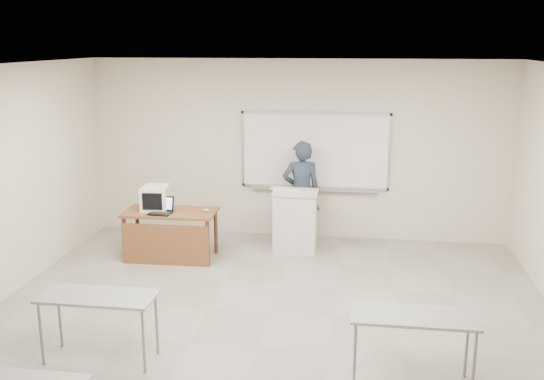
% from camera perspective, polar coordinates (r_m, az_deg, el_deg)
% --- Properties ---
extents(floor, '(7.00, 8.00, 0.01)m').
position_cam_1_polar(floor, '(6.90, -1.28, -14.57)').
color(floor, gray).
rests_on(floor, ground).
extents(whiteboard, '(2.48, 0.10, 1.31)m').
position_cam_1_polar(whiteboard, '(10.13, 4.08, 3.62)').
color(whiteboard, white).
rests_on(whiteboard, floor).
extents(student_desks, '(4.40, 2.20, 0.73)m').
position_cam_1_polar(student_desks, '(5.41, -3.76, -15.00)').
color(student_desks, gray).
rests_on(student_desks, floor).
extents(instructor_desk, '(1.40, 0.70, 0.75)m').
position_cam_1_polar(instructor_desk, '(9.34, -9.71, -3.40)').
color(instructor_desk, brown).
rests_on(instructor_desk, floor).
extents(podium, '(0.70, 0.51, 0.98)m').
position_cam_1_polar(podium, '(9.64, 2.19, -2.93)').
color(podium, silver).
rests_on(podium, floor).
extents(crt_monitor, '(0.40, 0.45, 0.38)m').
position_cam_1_polar(crt_monitor, '(9.48, -10.90, -0.73)').
color(crt_monitor, beige).
rests_on(crt_monitor, instructor_desk).
extents(laptop, '(0.33, 0.30, 0.24)m').
position_cam_1_polar(laptop, '(9.28, -10.39, -1.81)').
color(laptop, black).
rests_on(laptop, instructor_desk).
extents(mouse, '(0.11, 0.08, 0.04)m').
position_cam_1_polar(mouse, '(9.27, -6.23, -1.91)').
color(mouse, '#A9ABB2').
rests_on(mouse, instructor_desk).
extents(keyboard, '(0.52, 0.23, 0.03)m').
position_cam_1_polar(keyboard, '(9.60, 1.38, 0.11)').
color(keyboard, beige).
rests_on(keyboard, podium).
extents(presenter, '(0.70, 0.55, 1.71)m').
position_cam_1_polar(presenter, '(9.99, 2.76, -0.19)').
color(presenter, black).
rests_on(presenter, floor).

